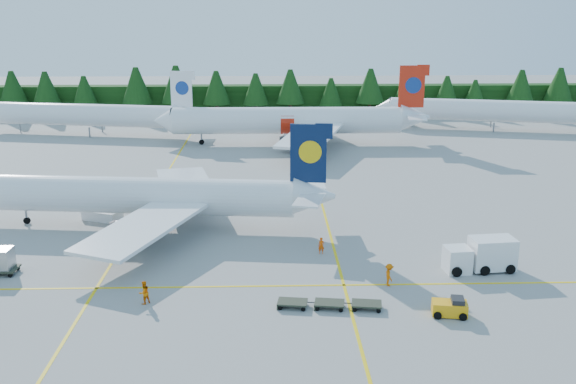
{
  "coord_description": "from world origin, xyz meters",
  "views": [
    {
      "loc": [
        0.05,
        -53.84,
        21.75
      ],
      "look_at": [
        1.9,
        9.38,
        3.5
      ],
      "focal_mm": 40.0,
      "sensor_mm": 36.0,
      "label": 1
    }
  ],
  "objects_px": {
    "service_truck": "(480,255)",
    "baggage_tug": "(451,307)",
    "airliner_navy": "(132,196)",
    "airstairs": "(104,212)",
    "airliner_red": "(283,121)"
  },
  "relations": [
    {
      "from": "airstairs",
      "to": "baggage_tug",
      "type": "distance_m",
      "value": 38.75
    },
    {
      "from": "airliner_red",
      "to": "service_truck",
      "type": "height_order",
      "value": "airliner_red"
    },
    {
      "from": "airliner_red",
      "to": "airstairs",
      "type": "relative_size",
      "value": 7.41
    },
    {
      "from": "airliner_navy",
      "to": "airstairs",
      "type": "xyz_separation_m",
      "value": [
        -3.73,
        2.71,
        -2.53
      ]
    },
    {
      "from": "service_truck",
      "to": "baggage_tug",
      "type": "distance_m",
      "value": 9.58
    },
    {
      "from": "airliner_red",
      "to": "baggage_tug",
      "type": "relative_size",
      "value": 16.33
    },
    {
      "from": "airliner_red",
      "to": "airliner_navy",
      "type": "bearing_deg",
      "value": -111.15
    },
    {
      "from": "airliner_navy",
      "to": "service_truck",
      "type": "height_order",
      "value": "airliner_navy"
    },
    {
      "from": "airliner_red",
      "to": "airstairs",
      "type": "bearing_deg",
      "value": -117.08
    },
    {
      "from": "airliner_navy",
      "to": "airliner_red",
      "type": "height_order",
      "value": "airliner_red"
    },
    {
      "from": "airstairs",
      "to": "airliner_navy",
      "type": "bearing_deg",
      "value": -14.66
    },
    {
      "from": "service_truck",
      "to": "airliner_navy",
      "type": "bearing_deg",
      "value": 153.32
    },
    {
      "from": "airliner_navy",
      "to": "service_truck",
      "type": "relative_size",
      "value": 6.14
    },
    {
      "from": "airliner_red",
      "to": "airstairs",
      "type": "height_order",
      "value": "airliner_red"
    },
    {
      "from": "airliner_red",
      "to": "baggage_tug",
      "type": "xyz_separation_m",
      "value": [
        10.95,
        -61.75,
        -3.18
      ]
    }
  ]
}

